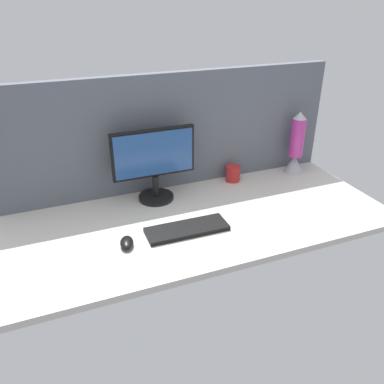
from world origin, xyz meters
TOP-DOWN VIEW (x-y plane):
  - ground_plane at (0.00, 0.00)cm, footprint 180.00×80.00cm
  - cubicle_wall_back at (0.00, 37.50)cm, footprint 180.00×5.00cm
  - monitor at (-14.31, 25.11)cm, footprint 41.94×18.00cm
  - keyboard at (-10.45, -9.85)cm, footprint 37.25×13.72cm
  - mouse at (-38.19, -11.38)cm, footprint 7.59×10.60cm
  - mug_red_plastic at (32.22, 29.16)cm, footprint 7.93×7.93cm
  - lava_lamp at (71.18, 26.81)cm, footprint 11.08×11.08cm

SIDE VIEW (x-z plane):
  - ground_plane at x=0.00cm, z-range -3.00..0.00cm
  - keyboard at x=-10.45cm, z-range 0.00..2.00cm
  - mouse at x=-38.19cm, z-range 0.00..3.40cm
  - mug_red_plastic at x=32.22cm, z-range 0.00..8.76cm
  - lava_lamp at x=71.18cm, z-range -2.92..33.36cm
  - monitor at x=-14.31cm, z-range 2.03..39.15cm
  - cubicle_wall_back at x=0.00cm, z-range 0.00..60.69cm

